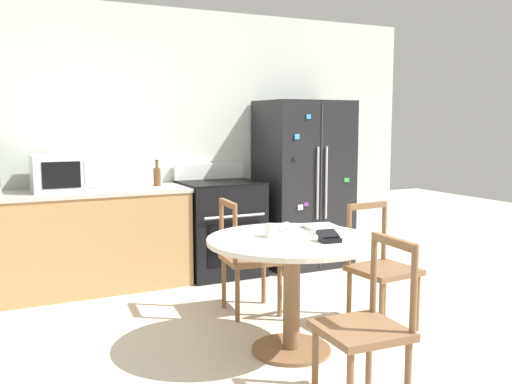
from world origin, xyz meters
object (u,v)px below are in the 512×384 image
dining_chair_right (381,269)px  refrigerator (303,184)px  microwave (64,173)px  dining_chair_near (366,329)px  wallet (329,237)px  oven_range (220,227)px  counter_bottle (157,176)px  candle_glass (271,231)px  dining_chair_far (248,259)px

dining_chair_right → refrigerator: bearing=-107.5°
refrigerator → microwave: refrigerator is taller
dining_chair_near → wallet: size_ratio=6.53×
refrigerator → oven_range: (-0.93, 0.02, -0.39)m
counter_bottle → dining_chair_right: size_ratio=0.27×
counter_bottle → dining_chair_near: counter_bottle is taller
dining_chair_near → dining_chair_right: bearing=-38.8°
oven_range → candle_glass: 1.97m
microwave → dining_chair_far: (1.19, -1.22, -0.62)m
counter_bottle → dining_chair_right: (1.09, -1.96, -0.56)m
oven_range → dining_chair_right: (0.48, -1.87, -0.03)m
microwave → wallet: size_ratio=3.86×
dining_chair_far → counter_bottle: bearing=-158.7°
dining_chair_right → candle_glass: 0.99m
microwave → wallet: bearing=-60.5°
counter_bottle → dining_chair_far: (0.35, -1.26, -0.56)m
dining_chair_near → dining_chair_far: (0.10, 1.64, 0.00)m
oven_range → dining_chair_right: oven_range is taller
counter_bottle → candle_glass: counter_bottle is taller
refrigerator → dining_chair_right: (-0.45, -1.85, -0.42)m
dining_chair_near → dining_chair_far: size_ratio=1.00×
wallet → microwave: bearing=119.5°
wallet → counter_bottle: bearing=100.5°
counter_bottle → dining_chair_far: bearing=-74.6°
counter_bottle → wallet: bearing=-79.5°
counter_bottle → oven_range: bearing=-8.1°
wallet → oven_range: bearing=85.2°
dining_chair_right → wallet: dining_chair_right is taller
microwave → dining_chair_near: bearing=-69.1°
oven_range → dining_chair_right: 1.93m
microwave → wallet: microwave is taller
dining_chair_far → dining_chair_near: bearing=2.4°
counter_bottle → dining_chair_near: (0.25, -2.89, -0.56)m
microwave → dining_chair_near: microwave is taller
candle_glass → wallet: size_ratio=0.64×
microwave → dining_chair_right: size_ratio=0.59×
dining_chair_far → microwave: bearing=-129.8°
dining_chair_right → candle_glass: (-0.92, -0.02, 0.36)m
oven_range → microwave: microwave is taller
counter_bottle → wallet: size_ratio=1.78×
dining_chair_right → dining_chair_far: 1.02m
dining_chair_right → dining_chair_near: same height
microwave → candle_glass: (1.01, -1.94, -0.26)m
refrigerator → microwave: bearing=178.3°
refrigerator → counter_bottle: bearing=175.9°
refrigerator → dining_chair_right: 1.95m
dining_chair_near → candle_glass: (-0.08, 0.91, 0.36)m
candle_glass → oven_range: bearing=77.1°
microwave → candle_glass: microwave is taller
dining_chair_near → refrigerator: bearing=-21.7°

